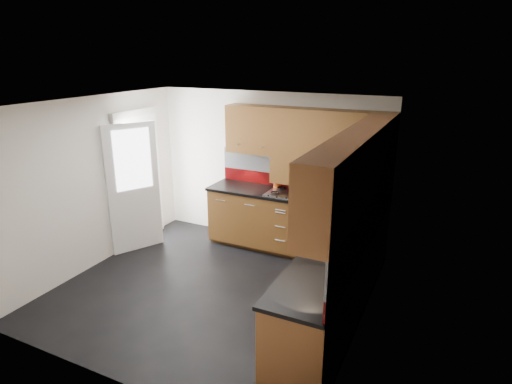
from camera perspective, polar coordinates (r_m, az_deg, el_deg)
The scene contains 14 objects.
room at distance 5.16m, azimuth -6.34°, elevation 1.63°, with size 4.00×3.80×2.64m.
base_cabinets at distance 5.73m, azimuth 7.10°, elevation -8.06°, with size 2.70×3.20×0.95m.
countertop at distance 5.53m, azimuth 7.12°, elevation -3.61°, with size 2.72×3.22×0.04m.
backsplash at distance 5.57m, azimuth 10.15°, elevation -0.41°, with size 2.70×3.20×0.54m.
upper_cabinets at distance 5.28m, azimuth 9.59°, elevation 5.68°, with size 2.50×3.20×0.72m.
extractor_hood at distance 6.44m, azimuth 4.86°, elevation 3.01°, with size 0.60×0.33×0.40m, color brown.
glass_cabinet at distance 5.44m, azimuth 15.34°, elevation 5.94°, with size 0.32×0.80×0.66m.
back_door at distance 6.90m, azimuth -15.55°, elevation 1.29°, with size 0.42×1.19×2.04m.
gas_hob at distance 6.39m, azimuth 4.24°, elevation -0.16°, with size 0.60×0.53×0.05m.
utensil_pot at distance 6.62m, azimuth 2.84°, elevation 1.25°, with size 0.12×0.12×0.41m.
toaster at distance 6.21m, azimuth 13.69°, elevation -0.40°, with size 0.29×0.20×0.20m.
food_processor at distance 5.69m, azimuth 13.27°, elevation -1.57°, with size 0.19×0.19×0.31m.
paper_towel at distance 4.57m, azimuth 10.69°, elevation -6.73°, with size 0.11×0.11×0.24m, color white.
orange_cloth at distance 5.73m, azimuth 13.71°, elevation -2.92°, with size 0.14×0.12×0.01m, color red.
Camera 1 is at (2.64, -4.18, 2.96)m, focal length 30.00 mm.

